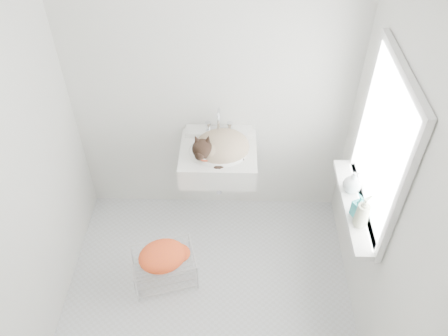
{
  "coord_description": "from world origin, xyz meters",
  "views": [
    {
      "loc": [
        0.17,
        -1.93,
        3.15
      ],
      "look_at": [
        0.11,
        0.5,
        0.88
      ],
      "focal_mm": 36.72,
      "sensor_mm": 36.0,
      "label": 1
    }
  ],
  "objects_px": {
    "cat": "(220,147)",
    "bottle_c": "(350,190)",
    "bottle_a": "(359,224)",
    "bottle_b": "(357,215)",
    "sink": "(218,149)",
    "wire_rack": "(164,266)"
  },
  "relations": [
    {
      "from": "wire_rack",
      "to": "bottle_c",
      "type": "xyz_separation_m",
      "value": [
        1.35,
        0.18,
        0.7
      ]
    },
    {
      "from": "bottle_b",
      "to": "wire_rack",
      "type": "bearing_deg",
      "value": 177.79
    },
    {
      "from": "sink",
      "to": "bottle_c",
      "type": "bearing_deg",
      "value": -23.85
    },
    {
      "from": "bottle_a",
      "to": "bottle_b",
      "type": "distance_m",
      "value": 0.08
    },
    {
      "from": "cat",
      "to": "wire_rack",
      "type": "xyz_separation_m",
      "value": [
        -0.42,
        -0.57,
        -0.74
      ]
    },
    {
      "from": "sink",
      "to": "cat",
      "type": "xyz_separation_m",
      "value": [
        0.01,
        -0.02,
        0.04
      ]
    },
    {
      "from": "bottle_b",
      "to": "cat",
      "type": "bearing_deg",
      "value": 146.01
    },
    {
      "from": "wire_rack",
      "to": "bottle_c",
      "type": "height_order",
      "value": "bottle_c"
    },
    {
      "from": "wire_rack",
      "to": "cat",
      "type": "bearing_deg",
      "value": 53.58
    },
    {
      "from": "sink",
      "to": "cat",
      "type": "relative_size",
      "value": 1.19
    },
    {
      "from": "bottle_a",
      "to": "bottle_c",
      "type": "distance_m",
      "value": 0.31
    },
    {
      "from": "wire_rack",
      "to": "bottle_b",
      "type": "height_order",
      "value": "bottle_b"
    },
    {
      "from": "cat",
      "to": "bottle_c",
      "type": "height_order",
      "value": "cat"
    },
    {
      "from": "cat",
      "to": "bottle_a",
      "type": "xyz_separation_m",
      "value": [
        0.93,
        -0.71,
        -0.04
      ]
    },
    {
      "from": "sink",
      "to": "bottle_a",
      "type": "xyz_separation_m",
      "value": [
        0.94,
        -0.72,
        0.0
      ]
    },
    {
      "from": "cat",
      "to": "bottle_c",
      "type": "relative_size",
      "value": 2.99
    },
    {
      "from": "cat",
      "to": "bottle_b",
      "type": "bearing_deg",
      "value": -48.58
    },
    {
      "from": "sink",
      "to": "bottle_b",
      "type": "relative_size",
      "value": 3.46
    },
    {
      "from": "bottle_c",
      "to": "wire_rack",
      "type": "bearing_deg",
      "value": -172.6
    },
    {
      "from": "sink",
      "to": "wire_rack",
      "type": "xyz_separation_m",
      "value": [
        -0.41,
        -0.59,
        -0.7
      ]
    },
    {
      "from": "bottle_a",
      "to": "bottle_b",
      "type": "height_order",
      "value": "bottle_a"
    },
    {
      "from": "sink",
      "to": "bottle_c",
      "type": "xyz_separation_m",
      "value": [
        0.94,
        -0.42,
        0.0
      ]
    }
  ]
}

